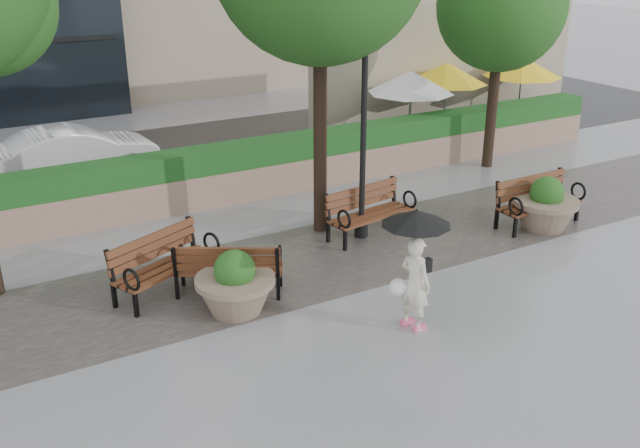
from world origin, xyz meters
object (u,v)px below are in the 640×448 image
lamppost (363,154)px  bench_2 (229,278)px  planter_left (235,288)px  car_right (76,153)px  bench_4 (537,211)px  bench_1 (166,276)px  planter_right (545,209)px  bench_3 (370,222)px  pedestrian (415,258)px

lamppost → bench_2: bearing=-163.7°
planter_left → car_right: bearing=94.8°
bench_2 → bench_4: (7.11, -0.37, 0.02)m
bench_1 → planter_left: (0.78, -1.29, 0.13)m
bench_1 → planter_right: size_ratio=1.50×
bench_4 → car_right: size_ratio=0.48×
planter_left → car_right: size_ratio=0.32×
bench_4 → lamppost: (-3.69, 1.36, 1.49)m
bench_3 → planter_right: size_ratio=1.45×
lamppost → car_right: lamppost is taller
bench_1 → planter_right: (8.03, -1.20, 0.14)m
bench_2 → car_right: size_ratio=0.47×
bench_3 → bench_4: 3.74m
pedestrian → car_right: bearing=4.1°
pedestrian → bench_1: bearing=32.2°
bench_2 → bench_1: bearing=-2.0°
bench_4 → planter_right: (-0.02, -0.22, 0.14)m
bench_4 → lamppost: bearing=158.9°
planter_left → planter_right: 7.25m
bench_4 → planter_left: planter_left is taller
bench_1 → planter_right: 8.12m
planter_left → planter_right: size_ratio=0.96×
lamppost → bench_4: bearing=-20.3°
bench_2 → bench_3: size_ratio=0.97×
planter_right → bench_3: bearing=156.1°
bench_3 → planter_left: 4.12m
bench_1 → lamppost: size_ratio=0.51×
bench_1 → pedestrian: bearing=-70.2°
planter_left → bench_1: bearing=121.0°
bench_4 → lamppost: lamppost is taller
planter_right → pedestrian: (-4.98, -1.96, 0.77)m
lamppost → car_right: bearing=122.0°
planter_right → planter_left: bearing=-179.2°
bench_4 → planter_right: planter_right is taller
bench_1 → lamppost: lamppost is taller
bench_1 → pedestrian: (3.05, -3.16, 0.91)m
bench_3 → bench_2: bearing=-173.7°
planter_right → car_right: car_right is taller
pedestrian → bench_4: bearing=-78.3°
planter_right → lamppost: 4.21m
bench_1 → bench_2: bench_1 is taller
bench_4 → bench_1: bearing=172.3°
bench_2 → bench_4: 7.11m
bench_1 → lamppost: 4.63m
car_right → bench_1: bearing=176.1°
pedestrian → planter_left: bearing=38.8°
bench_3 → car_right: car_right is taller
bench_1 → planter_left: planter_left is taller
pedestrian → planter_right: bearing=-80.4°
bench_2 → car_right: bearing=-52.7°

